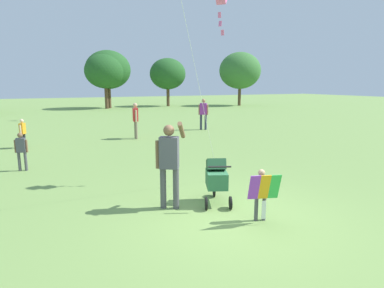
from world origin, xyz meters
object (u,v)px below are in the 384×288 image
at_px(child_with_butterfly_kite, 262,190).
at_px(person_couple_left, 21,149).
at_px(person_red_shirt, 135,118).
at_px(person_sitting_far, 203,112).
at_px(person_back_turned, 23,131).
at_px(person_adult_flyer, 169,159).
at_px(stroller, 216,177).

height_order(child_with_butterfly_kite, person_couple_left, person_couple_left).
distance_m(person_red_shirt, person_sitting_far, 4.60).
bearing_deg(child_with_butterfly_kite, person_back_turned, 113.68).
xyz_separation_m(child_with_butterfly_kite, person_adult_flyer, (-1.35, 1.39, 0.46)).
xyz_separation_m(person_adult_flyer, stroller, (1.06, -0.15, -0.49)).
xyz_separation_m(person_red_shirt, person_sitting_far, (4.39, 1.36, 0.03)).
bearing_deg(person_red_shirt, stroller, -94.45).
bearing_deg(stroller, child_with_butterfly_kite, -76.71).
xyz_separation_m(person_adult_flyer, person_couple_left, (-2.99, 4.76, -0.39)).
bearing_deg(person_sitting_far, stroller, -115.83).
height_order(person_red_shirt, person_back_turned, person_red_shirt).
relative_size(person_adult_flyer, person_red_shirt, 1.09).
xyz_separation_m(stroller, person_couple_left, (-4.05, 4.91, 0.09)).
bearing_deg(person_adult_flyer, person_red_shirt, 78.89).
distance_m(person_sitting_far, person_back_turned, 9.41).
distance_m(person_sitting_far, person_couple_left, 10.75).
xyz_separation_m(child_with_butterfly_kite, person_back_turned, (-4.45, 10.14, 0.09)).
relative_size(stroller, person_red_shirt, 0.64).
bearing_deg(person_couple_left, child_with_butterfly_kite, -54.79).
relative_size(child_with_butterfly_kite, person_couple_left, 0.88).
xyz_separation_m(child_with_butterfly_kite, person_sitting_far, (4.81, 11.79, 0.42)).
xyz_separation_m(stroller, person_red_shirt, (0.71, 9.19, 0.41)).
height_order(stroller, person_back_turned, person_back_turned).
height_order(stroller, person_couple_left, person_couple_left).
bearing_deg(person_couple_left, person_red_shirt, 41.91).
xyz_separation_m(person_sitting_far, person_couple_left, (-9.15, -5.63, -0.36)).
bearing_deg(person_back_turned, stroller, -64.98).
distance_m(child_with_butterfly_kite, person_couple_left, 7.53).
bearing_deg(person_back_turned, person_red_shirt, 3.40).
distance_m(person_couple_left, person_back_turned, 3.99).
relative_size(person_sitting_far, person_back_turned, 1.47).
xyz_separation_m(person_red_shirt, person_back_turned, (-4.87, -0.29, -0.30)).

